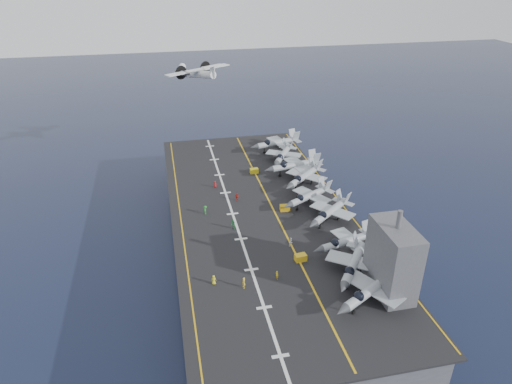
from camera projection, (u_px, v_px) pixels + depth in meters
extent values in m
plane|color=#142135|center=(260.00, 251.00, 103.55)|extent=(500.00, 500.00, 0.00)
cube|color=#56595E|center=(260.00, 232.00, 101.25)|extent=(36.00, 90.00, 10.00)
cube|color=black|center=(260.00, 212.00, 98.85)|extent=(38.00, 92.00, 0.40)
cube|color=gold|center=(273.00, 209.00, 99.31)|extent=(0.35, 90.00, 0.02)
cube|color=silver|center=(233.00, 214.00, 97.63)|extent=(0.50, 90.00, 0.02)
cube|color=gold|center=(181.00, 219.00, 95.58)|extent=(0.25, 90.00, 0.02)
cube|color=gold|center=(340.00, 202.00, 102.21)|extent=(0.25, 90.00, 0.02)
imported|color=yellow|center=(214.00, 280.00, 76.37)|extent=(1.13, 0.84, 1.73)
imported|color=yellow|center=(244.00, 283.00, 75.45)|extent=(1.10, 1.37, 2.00)
imported|color=#1F8136|center=(233.00, 225.00, 91.81)|extent=(1.07, 1.37, 2.02)
imported|color=#1F9325|center=(205.00, 210.00, 97.19)|extent=(0.98, 1.28, 1.93)
imported|color=red|center=(237.00, 197.00, 102.66)|extent=(1.15, 0.83, 1.80)
imported|color=#B21919|center=(215.00, 184.00, 108.47)|extent=(1.19, 1.06, 1.65)
imported|color=yellow|center=(277.00, 275.00, 77.60)|extent=(1.11, 1.19, 1.65)
imported|color=silver|center=(291.00, 242.00, 86.43)|extent=(1.20, 1.32, 1.83)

